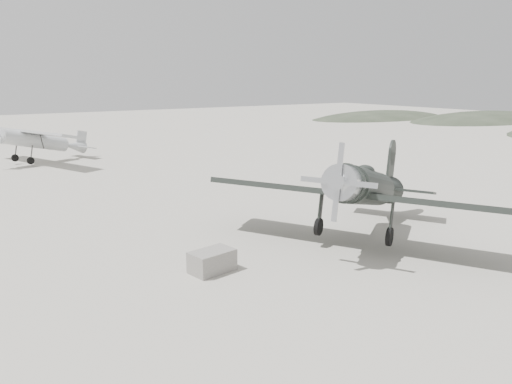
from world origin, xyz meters
TOP-DOWN VIEW (x-y plane):
  - ground at (0.00, 0.00)m, footprint 160.00×160.00m
  - hill_east_north at (60.00, 28.00)m, footprint 36.00×18.00m
  - hill_northeast at (50.00, 40.00)m, footprint 32.00×16.00m
  - lowwing_monoplane at (2.63, -2.94)m, footprint 9.48×11.43m
  - highwing_monoplane at (-4.69, 23.54)m, footprint 7.67×10.57m
  - equipment_block at (-4.27, -2.70)m, footprint 1.58×1.13m

SIDE VIEW (x-z plane):
  - ground at x=0.00m, z-range 0.00..0.00m
  - hill_east_north at x=60.00m, z-range -3.00..3.00m
  - hill_northeast at x=50.00m, z-range -2.60..2.60m
  - equipment_block at x=-4.27m, z-range 0.00..0.72m
  - highwing_monoplane at x=-4.69m, z-range 0.38..3.42m
  - lowwing_monoplane at x=2.63m, z-range 0.11..4.00m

